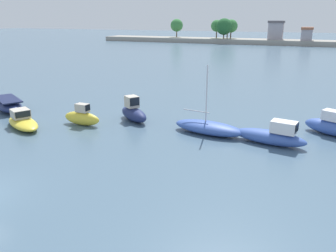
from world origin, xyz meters
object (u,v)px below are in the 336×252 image
(moored_boat_1, at_px, (8,105))
(moored_boat_3, at_px, (82,117))
(moored_boat_4, at_px, (134,112))
(moored_boat_7, at_px, (333,126))
(moored_boat_2, at_px, (23,121))
(moored_boat_6, at_px, (272,136))
(moored_boat_5, at_px, (209,128))

(moored_boat_1, xyz_separation_m, moored_boat_3, (8.92, -1.06, 0.09))
(moored_boat_4, bearing_deg, moored_boat_7, 44.82)
(moored_boat_2, xyz_separation_m, moored_boat_6, (18.43, 3.55, 0.15))
(moored_boat_1, height_order, moored_boat_7, moored_boat_7)
(moored_boat_5, relative_size, moored_boat_7, 1.30)
(moored_boat_1, relative_size, moored_boat_6, 1.07)
(moored_boat_1, height_order, moored_boat_4, moored_boat_4)
(moored_boat_2, relative_size, moored_boat_6, 0.97)
(moored_boat_5, xyz_separation_m, moored_boat_7, (8.43, 3.22, 0.20))
(moored_boat_7, bearing_deg, moored_boat_5, -133.66)
(moored_boat_6, bearing_deg, moored_boat_3, -165.57)
(moored_boat_1, bearing_deg, moored_boat_5, 32.59)
(moored_boat_6, relative_size, moored_boat_7, 1.18)
(moored_boat_2, height_order, moored_boat_5, moored_boat_5)
(moored_boat_2, bearing_deg, moored_boat_3, 59.29)
(moored_boat_3, bearing_deg, moored_boat_4, 41.50)
(moored_boat_3, xyz_separation_m, moored_boat_4, (3.22, 2.68, 0.05))
(moored_boat_4, relative_size, moored_boat_5, 0.67)
(moored_boat_2, xyz_separation_m, moored_boat_3, (3.95, 2.27, 0.18))
(moored_boat_4, distance_m, moored_boat_6, 11.36)
(moored_boat_5, bearing_deg, moored_boat_6, 2.42)
(moored_boat_3, bearing_deg, moored_boat_6, 6.78)
(moored_boat_1, distance_m, moored_boat_2, 5.99)
(moored_boat_1, relative_size, moored_boat_5, 0.97)
(moored_boat_3, bearing_deg, moored_boat_5, 11.76)
(moored_boat_5, bearing_deg, moored_boat_1, -169.48)
(moored_boat_1, distance_m, moored_boat_5, 18.88)
(moored_boat_5, bearing_deg, moored_boat_4, -179.38)
(moored_boat_5, relative_size, moored_boat_6, 1.10)
(moored_boat_1, relative_size, moored_boat_3, 1.66)
(moored_boat_4, height_order, moored_boat_6, moored_boat_4)
(moored_boat_1, height_order, moored_boat_5, moored_boat_5)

